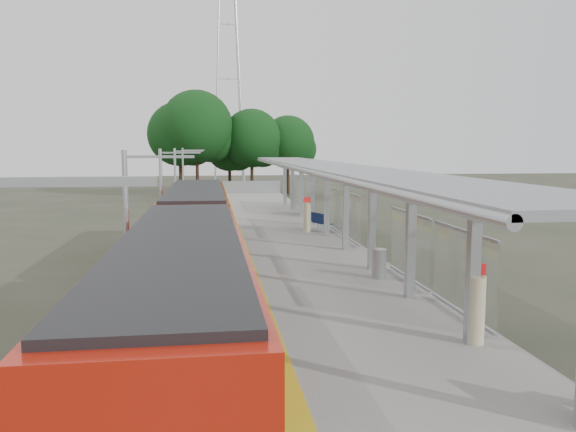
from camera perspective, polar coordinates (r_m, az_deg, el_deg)
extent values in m
cube|color=#59544C|center=(30.22, -9.04, -3.29)|extent=(3.00, 70.00, 0.24)
cube|color=gray|center=(30.39, -0.54, -2.41)|extent=(6.00, 50.00, 1.00)
cube|color=gold|center=(30.09, -5.36, -1.55)|extent=(0.60, 50.00, 0.02)
cube|color=#9EA0A5|center=(54.96, -3.91, 2.95)|extent=(6.00, 0.10, 1.20)
cube|color=black|center=(12.89, -10.55, -15.11)|extent=(2.50, 13.50, 0.70)
cube|color=#B51B0C|center=(12.38, -10.71, -8.23)|extent=(2.65, 13.50, 2.50)
cube|color=black|center=(12.37, -10.72, -8.00)|extent=(2.72, 12.96, 1.20)
cube|color=black|center=(12.11, -10.85, -2.28)|extent=(2.40, 12.82, 0.15)
cube|color=#0E808E|center=(12.42, -4.35, -8.78)|extent=(0.04, 1.30, 2.00)
cube|color=black|center=(26.49, -9.21, -3.58)|extent=(2.50, 13.50, 0.70)
cube|color=#B51B0C|center=(26.24, -9.28, -0.14)|extent=(2.65, 13.50, 2.50)
cube|color=black|center=(26.24, -9.28, -0.03)|extent=(2.72, 12.96, 1.20)
cube|color=black|center=(26.11, -9.33, 2.69)|extent=(2.40, 12.83, 0.15)
cube|color=#0E808E|center=(26.26, -6.30, -0.42)|extent=(0.04, 1.30, 2.00)
cylinder|color=black|center=(21.93, -9.45, -6.61)|extent=(2.20, 0.70, 0.70)
cube|color=black|center=(19.31, -9.72, -3.46)|extent=(2.30, 0.80, 2.40)
cube|color=#9EA0A5|center=(13.40, 18.29, -5.09)|extent=(0.25, 0.25, 3.50)
cube|color=#9EA0A5|center=(17.01, 12.35, -2.38)|extent=(0.25, 0.25, 3.50)
cube|color=#9EA0A5|center=(20.77, 8.53, -0.61)|extent=(0.25, 0.25, 3.50)
cube|color=#9EA0A5|center=(24.60, 5.90, 0.61)|extent=(0.25, 0.25, 3.50)
cube|color=#9EA0A5|center=(28.48, 3.97, 1.50)|extent=(0.25, 0.25, 3.50)
cube|color=#9EA0A5|center=(32.39, 2.51, 2.18)|extent=(0.25, 0.25, 3.50)
cube|color=#9EA0A5|center=(36.31, 1.37, 2.71)|extent=(0.25, 0.25, 3.50)
cube|color=#9EA0A5|center=(40.26, 0.44, 3.13)|extent=(0.25, 0.25, 3.50)
cube|color=#9EA0A5|center=(44.21, -0.31, 3.48)|extent=(0.25, 0.25, 3.50)
cube|color=gray|center=(26.32, 4.05, 5.04)|extent=(3.20, 38.00, 0.16)
cylinder|color=#9EA0A5|center=(26.05, 0.70, 4.86)|extent=(0.24, 38.00, 0.24)
cube|color=silver|center=(15.57, 17.28, -5.46)|extent=(0.05, 3.70, 2.20)
cube|color=silver|center=(19.19, 12.20, -2.98)|extent=(0.05, 3.70, 2.20)
cube|color=silver|center=(26.76, 6.31, -0.06)|extent=(0.05, 3.70, 2.20)
cube|color=silver|center=(30.62, 4.48, 0.85)|extent=(0.05, 3.70, 2.20)
cube|color=silver|center=(38.44, 1.91, 2.12)|extent=(0.05, 3.70, 2.20)
cube|color=silver|center=(42.37, 0.99, 2.58)|extent=(0.05, 3.70, 2.20)
cylinder|color=#382316|center=(62.76, -10.86, 3.98)|extent=(0.36, 0.36, 4.59)
sphere|color=#124115|center=(62.70, -10.95, 8.18)|extent=(6.98, 6.98, 6.98)
cylinder|color=#382316|center=(61.71, -9.20, 4.22)|extent=(0.36, 0.36, 5.12)
sphere|color=#124115|center=(61.68, -9.29, 8.97)|extent=(7.78, 7.78, 7.78)
cylinder|color=#382316|center=(66.10, -5.94, 3.80)|extent=(0.36, 0.36, 3.62)
sphere|color=#124115|center=(66.00, -5.98, 6.94)|extent=(5.51, 5.51, 5.51)
cylinder|color=#382316|center=(63.33, -3.68, 3.99)|extent=(0.36, 0.36, 4.31)
sphere|color=#124115|center=(63.25, -3.71, 7.89)|extent=(6.54, 6.54, 6.54)
cylinder|color=#382316|center=(65.59, 0.01, 3.99)|extent=(0.36, 0.36, 4.04)
sphere|color=#124115|center=(65.51, 0.01, 7.52)|extent=(6.14, 6.14, 6.14)
cube|color=#9EA0A5|center=(4.95, -24.79, 3.15)|extent=(2.00, 0.08, 0.08)
cylinder|color=#9EA0A5|center=(17.13, -16.02, -2.59)|extent=(0.16, 0.16, 5.40)
cube|color=#9EA0A5|center=(16.80, -12.92, 5.89)|extent=(2.00, 0.08, 0.08)
cylinder|color=#9EA0A5|center=(28.97, -12.74, 1.34)|extent=(0.16, 0.16, 5.40)
cube|color=#9EA0A5|center=(28.77, -10.88, 6.34)|extent=(2.00, 0.08, 0.08)
cylinder|color=#9EA0A5|center=(40.90, -11.36, 2.98)|extent=(0.16, 0.16, 5.40)
cube|color=#9EA0A5|center=(40.76, -10.04, 6.52)|extent=(2.00, 0.08, 0.08)
cylinder|color=#9EA0A5|center=(52.86, -10.61, 3.88)|extent=(0.16, 0.16, 5.40)
cube|color=#9EA0A5|center=(52.75, -9.58, 6.62)|extent=(2.00, 0.08, 0.08)
cube|color=#0F1E4E|center=(30.25, 3.49, -0.71)|extent=(0.96, 1.44, 0.06)
cube|color=#0F1E4E|center=(30.18, 3.15, -0.19)|extent=(0.63, 1.29, 0.51)
cube|color=#9EA0A5|center=(29.74, 3.70, -1.26)|extent=(0.36, 0.21, 0.41)
cube|color=#9EA0A5|center=(30.82, 3.29, -0.97)|extent=(0.36, 0.21, 0.41)
cube|color=#0F1E4E|center=(37.44, 2.19, 0.90)|extent=(1.10, 1.69, 0.07)
cube|color=#0F1E4E|center=(37.37, 1.87, 1.39)|extent=(0.71, 1.52, 0.60)
cube|color=#9EA0A5|center=(36.83, 2.37, 0.40)|extent=(0.43, 0.23, 0.48)
cube|color=#9EA0A5|center=(38.10, 2.02, 0.62)|extent=(0.43, 0.23, 0.48)
cylinder|color=beige|center=(13.65, 18.52, -9.03)|extent=(0.42, 0.42, 1.58)
cube|color=red|center=(13.42, 18.67, -5.13)|extent=(0.37, 0.19, 0.26)
cylinder|color=beige|center=(29.85, 1.95, -0.12)|extent=(0.41, 0.41, 1.55)
cube|color=red|center=(29.75, 1.96, 1.66)|extent=(0.37, 0.14, 0.26)
cylinder|color=#9EA0A5|center=(19.57, 9.25, -4.79)|extent=(0.58, 0.58, 1.01)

